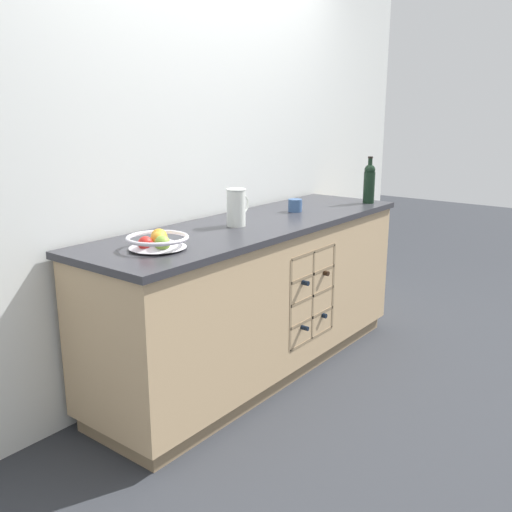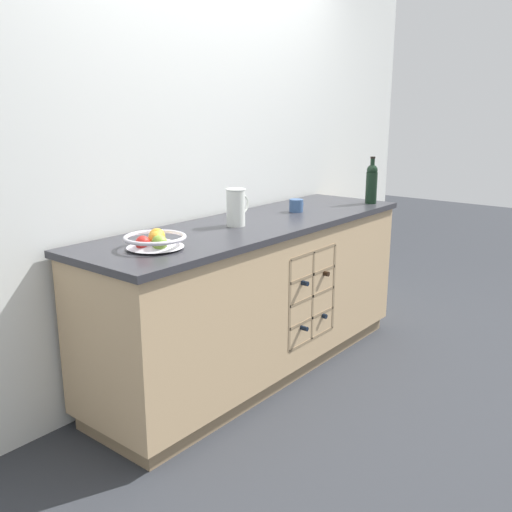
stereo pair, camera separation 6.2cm
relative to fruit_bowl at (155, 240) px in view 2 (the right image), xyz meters
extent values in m
plane|color=#2D3035|center=(0.79, 0.04, -0.95)|extent=(14.00, 14.00, 0.00)
cube|color=silver|center=(0.79, 0.42, 0.32)|extent=(4.61, 0.06, 2.55)
cube|color=#8B7354|center=(0.79, 0.04, -0.91)|extent=(2.15, 0.55, 0.09)
cube|color=tan|center=(0.79, 0.04, -0.47)|extent=(2.21, 0.61, 0.78)
cube|color=#2D2D33|center=(0.79, 0.04, -0.06)|extent=(2.25, 0.65, 0.03)
cube|color=#8B7354|center=(0.93, -0.16, -0.46)|extent=(0.45, 0.01, 0.52)
cube|color=#8B7354|center=(0.70, -0.21, -0.46)|extent=(0.02, 0.10, 0.52)
cube|color=#8B7354|center=(1.15, -0.21, -0.46)|extent=(0.02, 0.10, 0.52)
cube|color=#8B7354|center=(0.93, -0.21, -0.72)|extent=(0.45, 0.10, 0.02)
cube|color=#8B7354|center=(0.93, -0.21, -0.59)|extent=(0.45, 0.10, 0.02)
cube|color=#8B7354|center=(0.93, -0.21, -0.46)|extent=(0.45, 0.10, 0.02)
cube|color=#8B7354|center=(0.93, -0.21, -0.33)|extent=(0.45, 0.10, 0.02)
cube|color=#8B7354|center=(0.93, -0.21, -0.20)|extent=(0.45, 0.10, 0.02)
cube|color=#8B7354|center=(0.93, -0.21, -0.46)|extent=(0.02, 0.10, 0.52)
cylinder|color=black|center=(0.81, -0.12, -0.61)|extent=(0.07, 0.19, 0.07)
cylinder|color=black|center=(0.81, -0.26, -0.61)|extent=(0.03, 0.08, 0.03)
cylinder|color=black|center=(1.04, -0.11, -0.61)|extent=(0.08, 0.19, 0.08)
cylinder|color=black|center=(1.04, -0.24, -0.61)|extent=(0.03, 0.08, 0.03)
cylinder|color=black|center=(0.81, -0.13, -0.35)|extent=(0.07, 0.19, 0.07)
cylinder|color=black|center=(0.81, -0.26, -0.35)|extent=(0.03, 0.08, 0.03)
cylinder|color=black|center=(1.04, -0.09, -0.35)|extent=(0.08, 0.21, 0.08)
cylinder|color=black|center=(1.04, -0.25, -0.35)|extent=(0.03, 0.09, 0.03)
cylinder|color=silver|center=(0.00, 0.00, -0.04)|extent=(0.13, 0.13, 0.01)
cone|color=silver|center=(0.00, 0.00, 0.00)|extent=(0.26, 0.26, 0.05)
torus|color=silver|center=(0.00, 0.00, 0.01)|extent=(0.29, 0.29, 0.02)
sphere|color=gold|center=(0.00, -0.01, 0.00)|extent=(0.08, 0.08, 0.08)
sphere|color=gold|center=(0.04, 0.04, 0.00)|extent=(0.08, 0.08, 0.08)
sphere|color=red|center=(-0.07, 0.00, 0.00)|extent=(0.07, 0.07, 0.07)
sphere|color=#7FA838|center=(-0.03, -0.06, 0.00)|extent=(0.07, 0.07, 0.07)
cylinder|color=silver|center=(0.63, 0.06, 0.06)|extent=(0.10, 0.10, 0.20)
torus|color=silver|center=(0.63, 0.06, 0.16)|extent=(0.11, 0.11, 0.01)
torus|color=silver|center=(0.68, 0.06, 0.07)|extent=(0.11, 0.01, 0.11)
cylinder|color=#385684|center=(1.19, 0.05, 0.00)|extent=(0.09, 0.09, 0.08)
torus|color=#385684|center=(1.24, 0.05, 0.00)|extent=(0.06, 0.01, 0.06)
cylinder|color=black|center=(1.77, -0.15, 0.06)|extent=(0.08, 0.08, 0.21)
sphere|color=black|center=(1.77, -0.15, 0.18)|extent=(0.07, 0.07, 0.07)
cylinder|color=black|center=(1.77, -0.15, 0.21)|extent=(0.03, 0.03, 0.09)
cylinder|color=black|center=(1.77, -0.15, 0.27)|extent=(0.03, 0.03, 0.01)
camera|label=1|loc=(-1.71, -1.90, 0.58)|focal=40.00mm
camera|label=2|loc=(-1.68, -1.95, 0.58)|focal=40.00mm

